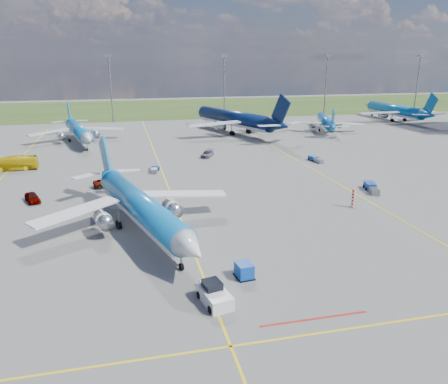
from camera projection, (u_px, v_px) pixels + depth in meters
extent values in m
plane|color=#585855|center=(191.00, 245.00, 52.89)|extent=(400.00, 400.00, 0.00)
cube|color=#2D4719|center=(137.00, 109.00, 192.41)|extent=(400.00, 80.00, 0.01)
cube|color=yellow|center=(165.00, 180.00, 80.79)|extent=(0.25, 160.00, 0.02)
cube|color=yellow|center=(231.00, 346.00, 34.29)|extent=(60.00, 0.25, 0.02)
cube|color=yellow|center=(3.00, 176.00, 83.56)|extent=(0.25, 120.00, 0.02)
cube|color=yellow|center=(296.00, 160.00, 96.63)|extent=(0.25, 120.00, 0.02)
cube|color=#A5140F|center=(314.00, 319.00, 37.89)|extent=(10.00, 0.25, 0.02)
cylinder|color=slate|center=(111.00, 90.00, 149.77)|extent=(0.50, 0.50, 22.00)
cube|color=slate|center=(108.00, 55.00, 146.43)|extent=(2.20, 0.50, 0.80)
cylinder|color=slate|center=(224.00, 88.00, 158.48)|extent=(0.50, 0.50, 22.00)
cube|color=slate|center=(224.00, 56.00, 155.14)|extent=(2.20, 0.50, 0.80)
cylinder|color=slate|center=(326.00, 86.00, 167.19)|extent=(0.50, 0.50, 22.00)
cube|color=slate|center=(328.00, 56.00, 163.85)|extent=(2.20, 0.50, 0.80)
cylinder|color=slate|center=(417.00, 85.00, 175.90)|extent=(0.50, 0.50, 22.00)
cube|color=slate|center=(421.00, 56.00, 172.56)|extent=(2.20, 0.50, 0.80)
cylinder|color=red|center=(353.00, 198.00, 65.55)|extent=(0.50, 0.50, 3.00)
cube|color=silver|center=(215.00, 297.00, 40.17)|extent=(2.94, 4.45, 1.27)
cube|color=black|center=(212.00, 286.00, 40.42)|extent=(1.89, 2.04, 0.88)
cube|color=slate|center=(204.00, 285.00, 42.39)|extent=(0.72, 2.34, 0.20)
cube|color=#0B40A4|center=(244.00, 270.00, 44.91)|extent=(1.77, 2.11, 1.54)
imported|color=gold|center=(11.00, 163.00, 87.33)|extent=(10.28, 2.94, 2.83)
imported|color=#999999|center=(32.00, 197.00, 68.31)|extent=(3.29, 4.73, 1.50)
imported|color=#999999|center=(109.00, 182.00, 76.49)|extent=(5.90, 3.75, 1.51)
imported|color=#999999|center=(207.00, 154.00, 99.23)|extent=(4.12, 5.36, 1.45)
cube|color=#183E94|center=(370.00, 186.00, 74.94)|extent=(2.27, 3.15, 1.20)
cube|color=slate|center=(374.00, 191.00, 72.26)|extent=(1.87, 2.46, 0.98)
cube|color=navy|center=(155.00, 167.00, 87.98)|extent=(1.76, 2.65, 1.04)
cube|color=slate|center=(154.00, 171.00, 85.67)|extent=(1.46, 2.06, 0.85)
cube|color=#1A53A1|center=(313.00, 158.00, 95.75)|extent=(1.63, 2.57, 1.02)
cube|color=slate|center=(319.00, 161.00, 93.64)|extent=(1.37, 2.00, 0.83)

